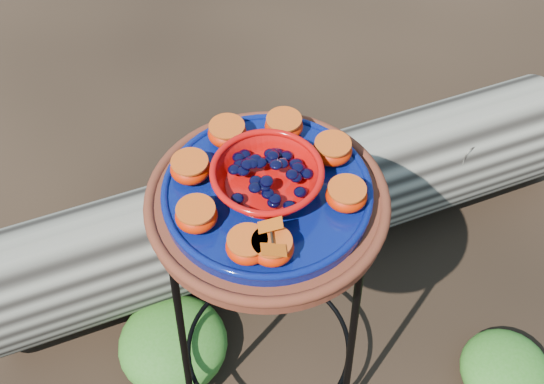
{
  "coord_description": "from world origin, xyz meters",
  "views": [
    {
      "loc": [
        0.02,
        -0.77,
        1.69
      ],
      "look_at": [
        0.01,
        0.0,
        0.75
      ],
      "focal_mm": 45.0,
      "sensor_mm": 36.0,
      "label": 1
    }
  ],
  "objects_px": {
    "terracotta_saucer": "(267,204)",
    "red_bowl": "(267,180)",
    "cobalt_plate": "(267,193)",
    "driftwood_log": "(290,202)",
    "plant_stand": "(268,305)"
  },
  "relations": [
    {
      "from": "plant_stand",
      "to": "red_bowl",
      "type": "bearing_deg",
      "value": 0.0
    },
    {
      "from": "cobalt_plate",
      "to": "driftwood_log",
      "type": "distance_m",
      "value": 0.74
    },
    {
      "from": "cobalt_plate",
      "to": "plant_stand",
      "type": "bearing_deg",
      "value": 0.0
    },
    {
      "from": "cobalt_plate",
      "to": "red_bowl",
      "type": "distance_m",
      "value": 0.04
    },
    {
      "from": "red_bowl",
      "to": "driftwood_log",
      "type": "relative_size",
      "value": 0.11
    },
    {
      "from": "terracotta_saucer",
      "to": "cobalt_plate",
      "type": "distance_m",
      "value": 0.03
    },
    {
      "from": "driftwood_log",
      "to": "red_bowl",
      "type": "bearing_deg",
      "value": -96.68
    },
    {
      "from": "cobalt_plate",
      "to": "red_bowl",
      "type": "height_order",
      "value": "red_bowl"
    },
    {
      "from": "terracotta_saucer",
      "to": "cobalt_plate",
      "type": "bearing_deg",
      "value": 0.0
    },
    {
      "from": "terracotta_saucer",
      "to": "driftwood_log",
      "type": "xyz_separation_m",
      "value": [
        0.05,
        0.45,
        -0.56
      ]
    },
    {
      "from": "red_bowl",
      "to": "cobalt_plate",
      "type": "bearing_deg",
      "value": 0.0
    },
    {
      "from": "plant_stand",
      "to": "red_bowl",
      "type": "height_order",
      "value": "red_bowl"
    },
    {
      "from": "terracotta_saucer",
      "to": "red_bowl",
      "type": "bearing_deg",
      "value": 0.0
    },
    {
      "from": "terracotta_saucer",
      "to": "red_bowl",
      "type": "relative_size",
      "value": 2.33
    },
    {
      "from": "red_bowl",
      "to": "driftwood_log",
      "type": "xyz_separation_m",
      "value": [
        0.05,
        0.45,
        -0.63
      ]
    }
  ]
}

